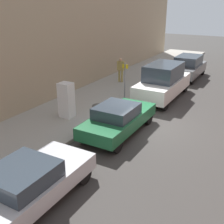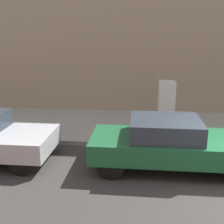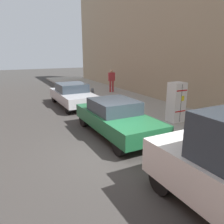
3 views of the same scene
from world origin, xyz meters
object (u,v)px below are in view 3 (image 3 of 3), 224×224
object	(u,v)px
fire_hydrant	(93,93)
parked_sedan_green	(116,117)
discarded_refrigerator	(176,102)
parked_sedan_silver	(73,94)
pedestrian_walking_far	(112,79)

from	to	relation	value
fire_hydrant	parked_sedan_green	distance (m)	6.58
discarded_refrigerator	parked_sedan_silver	xyz separation A→B (m)	(3.02, -5.68, -0.34)
discarded_refrigerator	fire_hydrant	xyz separation A→B (m)	(1.38, -6.49, -0.52)
parked_sedan_silver	parked_sedan_green	size ratio (longest dim) A/B	0.99
fire_hydrant	pedestrian_walking_far	world-z (taller)	pedestrian_walking_far
pedestrian_walking_far	discarded_refrigerator	bearing A→B (deg)	-112.03
pedestrian_walking_far	parked_sedan_green	world-z (taller)	pedestrian_walking_far
discarded_refrigerator	parked_sedan_silver	world-z (taller)	discarded_refrigerator
parked_sedan_silver	fire_hydrant	bearing A→B (deg)	-153.74
discarded_refrigerator	parked_sedan_silver	bearing A→B (deg)	-61.98
discarded_refrigerator	pedestrian_walking_far	world-z (taller)	discarded_refrigerator
pedestrian_walking_far	parked_sedan_silver	xyz separation A→B (m)	(3.96, 2.47, -0.48)
fire_hydrant	parked_sedan_silver	distance (m)	1.83
pedestrian_walking_far	parked_sedan_green	distance (m)	8.97
fire_hydrant	pedestrian_walking_far	size ratio (longest dim) A/B	0.41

